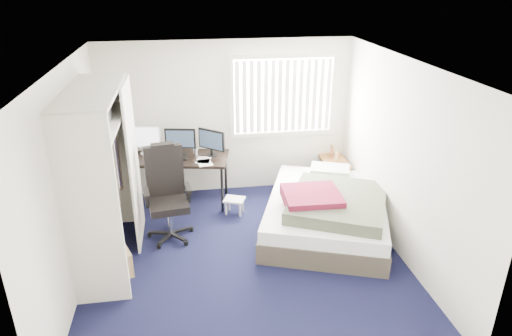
{
  "coord_description": "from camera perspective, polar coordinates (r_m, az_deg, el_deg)",
  "views": [
    {
      "loc": [
        -0.65,
        -4.97,
        3.43
      ],
      "look_at": [
        0.2,
        0.4,
        1.09
      ],
      "focal_mm": 32.0,
      "sensor_mm": 36.0,
      "label": 1
    }
  ],
  "objects": [
    {
      "name": "bed",
      "position": [
        6.61,
        8.89,
        -5.26
      ],
      "size": [
        2.3,
        2.63,
        0.72
      ],
      "color": "#3D362C",
      "rests_on": "ground"
    },
    {
      "name": "room_shell",
      "position": [
        5.37,
        -1.43,
        2.34
      ],
      "size": [
        4.2,
        4.2,
        4.2
      ],
      "color": "silver",
      "rests_on": "ground"
    },
    {
      "name": "office_chair",
      "position": [
        6.42,
        -10.94,
        -4.24
      ],
      "size": [
        0.69,
        0.69,
        1.32
      ],
      "color": "black",
      "rests_on": "ground"
    },
    {
      "name": "closet",
      "position": [
        5.73,
        -18.6,
        0.75
      ],
      "size": [
        0.64,
        1.84,
        2.22
      ],
      "color": "beige",
      "rests_on": "ground"
    },
    {
      "name": "nightstand",
      "position": [
        7.81,
        9.62,
        0.75
      ],
      "size": [
        0.42,
        0.8,
        0.72
      ],
      "color": "brown",
      "rests_on": "ground"
    },
    {
      "name": "pine_box",
      "position": [
        5.92,
        -17.46,
        -11.49
      ],
      "size": [
        0.5,
        0.44,
        0.31
      ],
      "primitive_type": "cube",
      "rotation": [
        0.0,
        0.0,
        0.37
      ],
      "color": "#A18B50",
      "rests_on": "ground"
    },
    {
      "name": "desk",
      "position": [
        7.22,
        -9.86,
        1.63
      ],
      "size": [
        1.69,
        1.02,
        1.24
      ],
      "color": "black",
      "rests_on": "ground"
    },
    {
      "name": "footstool",
      "position": [
        7.01,
        -2.71,
        -4.27
      ],
      "size": [
        0.37,
        0.34,
        0.25
      ],
      "color": "white",
      "rests_on": "ground"
    },
    {
      "name": "window_assembly",
      "position": [
        7.41,
        3.41,
        8.98
      ],
      "size": [
        1.72,
        0.09,
        1.32
      ],
      "color": "white",
      "rests_on": "ground"
    },
    {
      "name": "ground",
      "position": [
        6.08,
        -1.28,
        -11.07
      ],
      "size": [
        4.2,
        4.2,
        0.0
      ],
      "primitive_type": "plane",
      "color": "black",
      "rests_on": "ground"
    }
  ]
}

